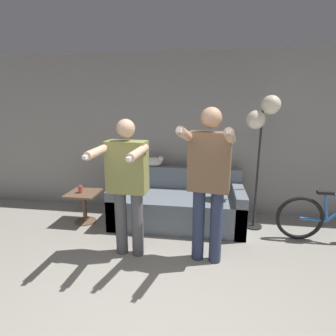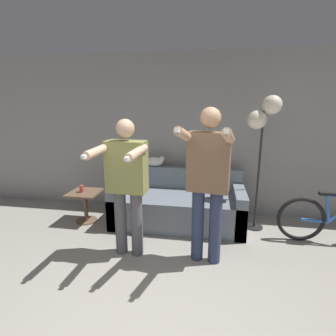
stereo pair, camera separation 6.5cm
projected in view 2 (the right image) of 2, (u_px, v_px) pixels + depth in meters
wall_back at (183, 135)px, 4.31m from camera, size 10.00×0.05×2.60m
couch at (178, 206)px, 4.02m from camera, size 1.95×0.88×0.81m
person_left at (126, 180)px, 3.02m from camera, size 0.55×0.69×1.64m
person_right at (208, 176)px, 2.85m from camera, size 0.58×0.71×1.77m
cat at (155, 161)px, 4.27m from camera, size 0.39×0.11×0.17m
floor_lamp at (264, 120)px, 3.54m from camera, size 0.44×0.26×1.92m
side_table at (85, 200)px, 4.05m from camera, size 0.46×0.46×0.49m
cup at (82, 189)px, 4.00m from camera, size 0.06×0.06×0.11m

